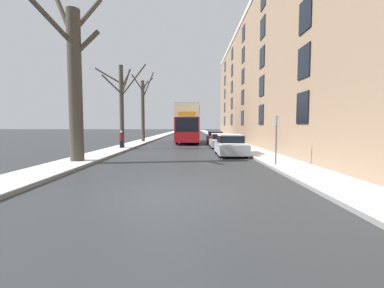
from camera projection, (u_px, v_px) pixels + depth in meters
The scene contains 13 objects.
ground_plane at pixel (166, 194), 7.54m from camera, with size 320.00×320.00×0.00m, color #303335.
sidewalk_left at pixel (165, 134), 60.38m from camera, with size 2.11×130.00×0.16m.
sidewalk_right at pixel (211, 134), 60.43m from camera, with size 2.11×130.00×0.16m.
terrace_facade_right at pixel (281, 79), 29.12m from camera, with size 9.10×45.61×14.70m.
bare_tree_left_0 at pixel (73, 78), 13.37m from camera, with size 3.10×3.77×9.42m.
bare_tree_left_1 at pixel (120, 103), 21.91m from camera, with size 4.53×2.34×7.18m.
bare_tree_left_2 at pixel (142, 108), 31.13m from camera, with size 2.49×3.91×8.40m.
double_decker_bus at pixel (187, 122), 30.72m from camera, with size 2.60×10.21×4.39m.
parked_car_0 at pixel (229, 146), 17.47m from camera, with size 1.85×4.11×1.44m.
parked_car_1 at pixel (219, 141), 23.77m from camera, with size 1.80×4.18×1.32m.
parked_car_2 at pixel (214, 138), 29.00m from camera, with size 1.74×4.51×1.42m.
pedestrian_left_sidewalk at pixel (120, 139), 21.72m from camera, with size 0.35×0.35×1.62m.
street_sign_post at pixel (275, 138), 12.16m from camera, with size 0.32×0.07×2.48m.
Camera 1 is at (0.73, -7.42, 1.99)m, focal length 24.00 mm.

